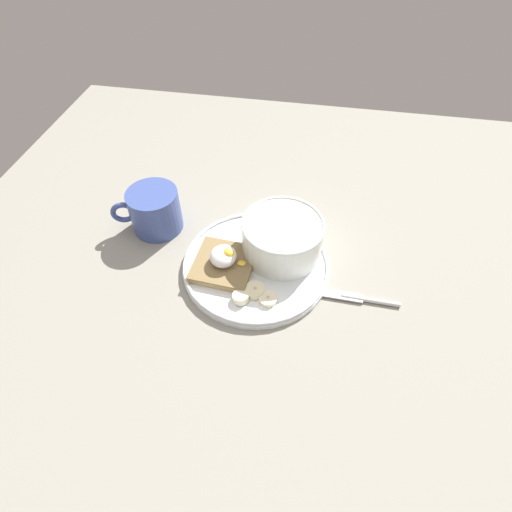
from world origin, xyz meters
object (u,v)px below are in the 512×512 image
(banana_slice_front, at_px, (241,297))
(coffee_mug, at_px, (154,210))
(poached_egg, at_px, (224,256))
(oatmeal_bowl, at_px, (282,238))
(knife, at_px, (360,299))
(toast_slice, at_px, (224,264))
(banana_slice_back, at_px, (255,290))
(banana_slice_left, at_px, (268,299))

(banana_slice_front, relative_size, coffee_mug, 0.30)
(banana_slice_front, bearing_deg, poached_egg, 33.19)
(oatmeal_bowl, xyz_separation_m, knife, (-0.08, -0.14, -0.04))
(toast_slice, distance_m, banana_slice_back, 0.08)
(toast_slice, bearing_deg, coffee_mug, 60.66)
(coffee_mug, bearing_deg, banana_slice_left, -120.75)
(poached_egg, distance_m, banana_slice_back, 0.08)
(toast_slice, distance_m, knife, 0.24)
(oatmeal_bowl, height_order, coffee_mug, coffee_mug)
(poached_egg, distance_m, banana_slice_front, 0.08)
(poached_egg, relative_size, banana_slice_front, 1.67)
(coffee_mug, xyz_separation_m, knife, (-0.11, -0.39, -0.04))
(toast_slice, relative_size, poached_egg, 1.73)
(oatmeal_bowl, relative_size, toast_slice, 1.33)
(toast_slice, xyz_separation_m, banana_slice_left, (-0.06, -0.09, -0.00))
(poached_egg, distance_m, banana_slice_left, 0.10)
(banana_slice_back, distance_m, knife, 0.17)
(banana_slice_back, height_order, knife, banana_slice_back)
(poached_egg, relative_size, banana_slice_back, 1.32)
(banana_slice_left, bearing_deg, coffee_mug, 59.25)
(oatmeal_bowl, bearing_deg, knife, -118.28)
(toast_slice, bearing_deg, banana_slice_front, -145.94)
(toast_slice, bearing_deg, knife, -95.33)
(coffee_mug, bearing_deg, poached_egg, -119.12)
(knife, bearing_deg, banana_slice_left, 102.94)
(poached_egg, bearing_deg, banana_slice_left, -123.56)
(poached_egg, distance_m, knife, 0.24)
(toast_slice, relative_size, banana_slice_left, 3.23)
(banana_slice_left, relative_size, coffee_mug, 0.27)
(toast_slice, relative_size, banana_slice_front, 2.89)
(banana_slice_back, relative_size, knife, 0.36)
(banana_slice_left, height_order, knife, banana_slice_left)
(oatmeal_bowl, bearing_deg, banana_slice_left, 176.50)
(oatmeal_bowl, relative_size, banana_slice_back, 3.04)
(oatmeal_bowl, bearing_deg, toast_slice, 120.45)
(poached_egg, xyz_separation_m, coffee_mug, (0.09, 0.15, 0.00))
(poached_egg, relative_size, coffee_mug, 0.50)
(oatmeal_bowl, bearing_deg, banana_slice_front, 156.87)
(knife, bearing_deg, coffee_mug, 74.50)
(banana_slice_left, bearing_deg, poached_egg, 56.44)
(oatmeal_bowl, xyz_separation_m, toast_slice, (-0.05, 0.09, -0.03))
(oatmeal_bowl, relative_size, knife, 1.10)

